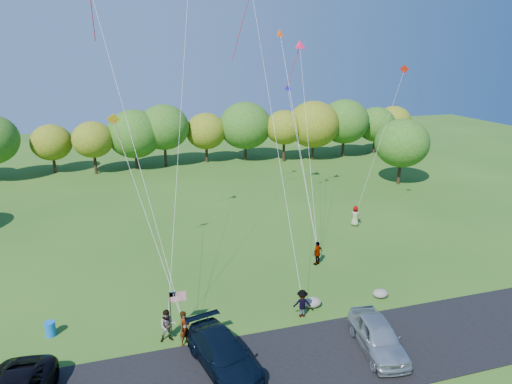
# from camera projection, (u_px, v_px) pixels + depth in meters

# --- Properties ---
(ground) EXTENTS (140.00, 140.00, 0.00)m
(ground) POSITION_uv_depth(u_px,v_px,m) (249.00, 324.00, 25.51)
(ground) COLOR #285518
(ground) RESTS_ON ground
(asphalt_lane) EXTENTS (44.00, 6.00, 0.06)m
(asphalt_lane) POSITION_uv_depth(u_px,v_px,m) (271.00, 369.00, 21.85)
(asphalt_lane) COLOR black
(asphalt_lane) RESTS_ON ground
(treeline) EXTENTS (75.79, 27.24, 8.53)m
(treeline) POSITION_uv_depth(u_px,v_px,m) (147.00, 133.00, 56.36)
(treeline) COLOR #342413
(treeline) RESTS_ON ground
(minivan_navy) EXTENTS (3.30, 5.69, 1.55)m
(minivan_navy) POSITION_uv_depth(u_px,v_px,m) (223.00, 353.00, 21.73)
(minivan_navy) COLOR black
(minivan_navy) RESTS_ON asphalt_lane
(minivan_silver) EXTENTS (2.55, 4.92, 1.60)m
(minivan_silver) POSITION_uv_depth(u_px,v_px,m) (378.00, 336.00, 23.01)
(minivan_silver) COLOR #B1B7BD
(minivan_silver) RESTS_ON asphalt_lane
(flyer_a) EXTENTS (0.82, 0.82, 1.92)m
(flyer_a) POSITION_uv_depth(u_px,v_px,m) (185.00, 328.00, 23.50)
(flyer_a) COLOR #4C4C59
(flyer_a) RESTS_ON ground
(flyer_b) EXTENTS (0.90, 0.71, 1.82)m
(flyer_b) POSITION_uv_depth(u_px,v_px,m) (168.00, 326.00, 23.78)
(flyer_b) COLOR #4C4C59
(flyer_b) RESTS_ON ground
(flyer_c) EXTENTS (1.17, 0.81, 1.66)m
(flyer_c) POSITION_uv_depth(u_px,v_px,m) (302.00, 303.00, 26.03)
(flyer_c) COLOR #4C4C59
(flyer_c) RESTS_ON ground
(flyer_d) EXTENTS (1.11, 0.89, 1.76)m
(flyer_d) POSITION_uv_depth(u_px,v_px,m) (317.00, 253.00, 32.35)
(flyer_d) COLOR #4C4C59
(flyer_d) RESTS_ON ground
(flyer_e) EXTENTS (1.05, 0.95, 1.80)m
(flyer_e) POSITION_uv_depth(u_px,v_px,m) (355.00, 216.00, 39.53)
(flyer_e) COLOR #4C4C59
(flyer_e) RESTS_ON ground
(trash_barrel) EXTENTS (0.55, 0.55, 0.82)m
(trash_barrel) POSITION_uv_depth(u_px,v_px,m) (50.00, 329.00, 24.38)
(trash_barrel) COLOR blue
(trash_barrel) RESTS_ON ground
(flag_assembly) EXTENTS (0.90, 0.58, 2.44)m
(flag_assembly) POSITION_uv_depth(u_px,v_px,m) (175.00, 302.00, 24.33)
(flag_assembly) COLOR black
(flag_assembly) RESTS_ON ground
(boulder_near) EXTENTS (1.11, 0.87, 0.56)m
(boulder_near) POSITION_uv_depth(u_px,v_px,m) (312.00, 302.00, 27.18)
(boulder_near) COLOR gray
(boulder_near) RESTS_ON ground
(boulder_far) EXTENTS (0.97, 0.81, 0.50)m
(boulder_far) POSITION_uv_depth(u_px,v_px,m) (380.00, 293.00, 28.23)
(boulder_far) COLOR gray
(boulder_far) RESTS_ON ground
(kites_aloft) EXTENTS (23.04, 9.02, 13.21)m
(kites_aloft) POSITION_uv_depth(u_px,v_px,m) (240.00, 2.00, 33.79)
(kites_aloft) COLOR orange
(kites_aloft) RESTS_ON ground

